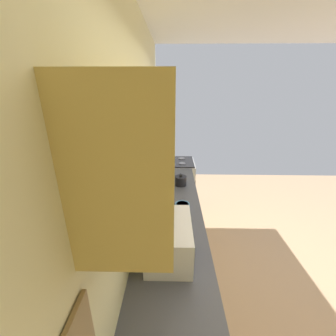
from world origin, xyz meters
The scene contains 8 objects.
ground_plane centered at (0.00, 0.00, 0.00)m, with size 6.51×6.51×0.00m, color tan.
wall_back centered at (0.00, 1.52, 1.38)m, with size 4.19×0.12×2.75m, color beige.
counter_run centered at (-0.32, 1.16, 0.44)m, with size 3.41×0.62×0.89m.
upper_cabinets centered at (-0.32, 1.30, 1.86)m, with size 1.93×0.31×0.58m.
oven_range centered at (1.67, 1.12, 0.46)m, with size 0.60×0.69×1.07m.
microwave centered at (-0.48, 1.18, 1.03)m, with size 0.51×0.34×0.29m.
bowl centered at (0.20, 1.05, 0.91)m, with size 0.16×0.16×0.05m.
kettle centered at (0.77, 1.05, 0.95)m, with size 0.21×0.15×0.15m.
Camera 1 is at (-1.78, 1.16, 2.11)m, focal length 22.64 mm.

